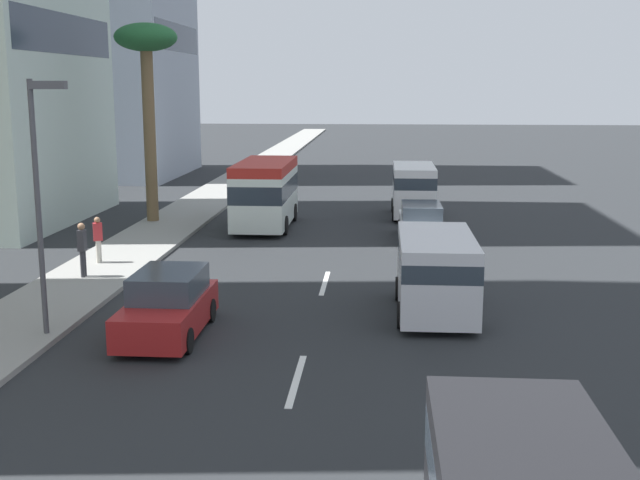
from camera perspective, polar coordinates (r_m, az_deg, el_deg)
The scene contains 13 objects.
ground_plane at distance 36.00m, azimuth 1.46°, elevation 0.71°, with size 198.00×198.00×0.00m, color #26282B.
sidewalk_right at distance 37.23m, azimuth -10.78°, elevation 0.98°, with size 162.00×3.13×0.15m, color gray.
lane_stripe_mid at distance 17.96m, azimuth -1.69°, elevation -9.95°, with size 3.20×0.16×0.01m, color silver.
lane_stripe_far at distance 26.39m, azimuth 0.35°, elevation -3.08°, with size 3.20×0.16×0.01m, color silver.
van_lead at distance 39.76m, azimuth 6.69°, elevation 3.74°, with size 4.79×2.13×2.55m.
van_second at distance 22.82m, azimuth 8.27°, elevation -2.09°, with size 4.75×2.21×2.27m.
minibus_third at distance 36.56m, azimuth -3.92°, elevation 3.48°, with size 6.31×2.44×3.02m.
car_fourth at distance 33.66m, azimuth 7.21°, elevation 1.21°, with size 4.64×1.82×1.59m.
car_fifth at distance 21.18m, azimuth -10.78°, elevation -4.63°, with size 4.29×1.86×1.68m.
pedestrian_mid_block at distance 29.66m, azimuth -15.54°, elevation 0.17°, with size 0.32×0.38×1.66m.
pedestrian_by_tree at distance 27.58m, azimuth -16.59°, elevation -0.47°, with size 0.32×0.24×1.82m.
palm_tree at distance 38.02m, azimuth -12.27°, elevation 12.68°, with size 2.84×2.84×9.04m.
street_lamp at distance 21.05m, azimuth -19.29°, elevation 4.16°, with size 0.24×0.97×6.42m.
Camera 1 is at (-3.88, -1.81, 6.43)m, focal length 44.89 mm.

